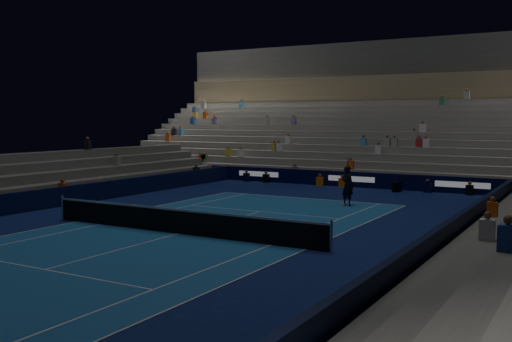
{
  "coord_description": "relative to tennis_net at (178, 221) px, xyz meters",
  "views": [
    {
      "loc": [
        14.06,
        -18.14,
        4.44
      ],
      "look_at": [
        0.0,
        6.0,
        2.0
      ],
      "focal_mm": 41.69,
      "sensor_mm": 36.0,
      "label": 1
    }
  ],
  "objects": [
    {
      "name": "ground",
      "position": [
        0.0,
        0.0,
        -0.5
      ],
      "size": [
        90.0,
        90.0,
        0.0
      ],
      "primitive_type": "plane",
      "color": "#0D1B53",
      "rests_on": "ground"
    },
    {
      "name": "court_surface",
      "position": [
        0.0,
        0.0,
        -0.5
      ],
      "size": [
        10.97,
        23.77,
        0.01
      ],
      "primitive_type": "cube",
      "color": "#1B5998",
      "rests_on": "ground"
    },
    {
      "name": "sponsor_barrier_far",
      "position": [
        0.0,
        18.5,
        -0.0
      ],
      "size": [
        44.0,
        0.25,
        1.0
      ],
      "primitive_type": "cube",
      "color": "black",
      "rests_on": "ground"
    },
    {
      "name": "sponsor_barrier_east",
      "position": [
        9.7,
        0.0,
        -0.0
      ],
      "size": [
        0.25,
        37.0,
        1.0
      ],
      "primitive_type": "cube",
      "color": "black",
      "rests_on": "ground"
    },
    {
      "name": "sponsor_barrier_west",
      "position": [
        -9.7,
        0.0,
        -0.0
      ],
      "size": [
        0.25,
        37.0,
        1.0
      ],
      "primitive_type": "cube",
      "color": "black",
      "rests_on": "ground"
    },
    {
      "name": "grandstand_main",
      "position": [
        0.0,
        27.9,
        2.87
      ],
      "size": [
        44.0,
        15.2,
        11.2
      ],
      "color": "gray",
      "rests_on": "ground"
    },
    {
      "name": "tennis_net",
      "position": [
        0.0,
        0.0,
        0.0
      ],
      "size": [
        12.9,
        0.1,
        1.1
      ],
      "color": "#B2B2B7",
      "rests_on": "ground"
    },
    {
      "name": "tennis_player",
      "position": [
        2.89,
        10.38,
        0.52
      ],
      "size": [
        0.87,
        0.72,
        2.06
      ],
      "primitive_type": "imported",
      "rotation": [
        0.0,
        0.0,
        2.79
      ],
      "color": "black",
      "rests_on": "ground"
    },
    {
      "name": "broadcast_camera",
      "position": [
        3.3,
        17.5,
        -0.19
      ],
      "size": [
        0.48,
        0.92,
        0.61
      ],
      "color": "black",
      "rests_on": "ground"
    }
  ]
}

